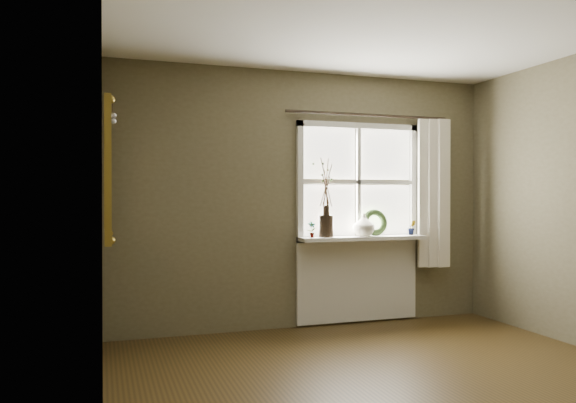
# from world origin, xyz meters

# --- Properties ---
(floor) EXTENTS (4.50, 4.50, 0.00)m
(floor) POSITION_xyz_m (0.00, 0.00, 0.00)
(floor) COLOR #372811
(floor) RESTS_ON ground
(wall_back) EXTENTS (4.00, 0.10, 2.60)m
(wall_back) POSITION_xyz_m (0.00, 2.30, 1.30)
(wall_back) COLOR brown
(wall_back) RESTS_ON ground
(wall_left) EXTENTS (0.10, 4.50, 2.60)m
(wall_left) POSITION_xyz_m (-2.05, 0.00, 1.30)
(wall_left) COLOR brown
(wall_left) RESTS_ON ground
(window_frame) EXTENTS (1.36, 0.06, 1.24)m
(window_frame) POSITION_xyz_m (0.55, 2.23, 1.48)
(window_frame) COLOR silver
(window_frame) RESTS_ON wall_back
(window_sill) EXTENTS (1.36, 0.26, 0.04)m
(window_sill) POSITION_xyz_m (0.55, 2.12, 0.90)
(window_sill) COLOR silver
(window_sill) RESTS_ON wall_back
(window_apron) EXTENTS (1.36, 0.04, 0.88)m
(window_apron) POSITION_xyz_m (0.55, 2.23, 0.46)
(window_apron) COLOR silver
(window_apron) RESTS_ON ground
(dark_jug) EXTENTS (0.20, 0.20, 0.22)m
(dark_jug) POSITION_xyz_m (0.15, 2.12, 1.03)
(dark_jug) COLOR black
(dark_jug) RESTS_ON window_sill
(cream_vase) EXTENTS (0.24, 0.24, 0.23)m
(cream_vase) POSITION_xyz_m (0.57, 2.12, 1.04)
(cream_vase) COLOR beige
(cream_vase) RESTS_ON window_sill
(wreath) EXTENTS (0.28, 0.13, 0.29)m
(wreath) POSITION_xyz_m (0.71, 2.16, 1.03)
(wreath) COLOR #2D451E
(wreath) RESTS_ON window_sill
(potted_plant_left) EXTENTS (0.09, 0.06, 0.16)m
(potted_plant_left) POSITION_xyz_m (-0.01, 2.12, 1.00)
(potted_plant_left) COLOR #2D451E
(potted_plant_left) RESTS_ON window_sill
(potted_plant_right) EXTENTS (0.10, 0.09, 0.16)m
(potted_plant_right) POSITION_xyz_m (1.13, 2.12, 1.00)
(potted_plant_right) COLOR #2D451E
(potted_plant_right) RESTS_ON window_sill
(curtain) EXTENTS (0.36, 0.12, 1.59)m
(curtain) POSITION_xyz_m (1.39, 2.13, 1.37)
(curtain) COLOR silver
(curtain) RESTS_ON wall_back
(curtain_rod) EXTENTS (1.84, 0.03, 0.03)m
(curtain_rod) POSITION_xyz_m (0.65, 2.17, 2.18)
(curtain_rod) COLOR black
(curtain_rod) RESTS_ON wall_back
(gilt_mirror) EXTENTS (0.10, 0.93, 1.11)m
(gilt_mirror) POSITION_xyz_m (-1.96, 1.59, 1.53)
(gilt_mirror) COLOR white
(gilt_mirror) RESTS_ON wall_left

